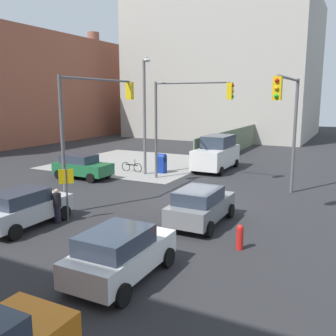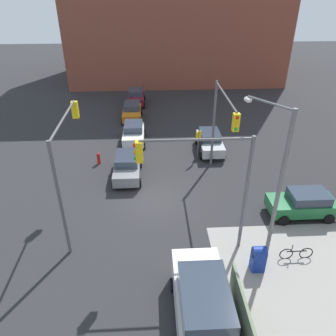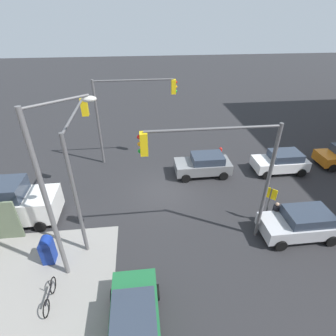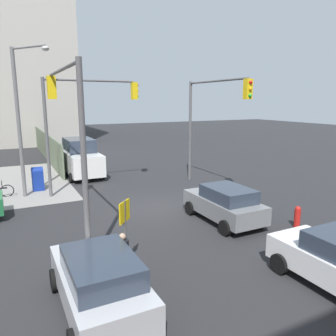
{
  "view_description": "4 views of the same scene",
  "coord_description": "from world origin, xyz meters",
  "px_view_note": "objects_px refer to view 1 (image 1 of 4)",
  "views": [
    {
      "loc": [
        -17.69,
        -7.74,
        5.47
      ],
      "look_at": [
        -1.0,
        0.78,
        1.93
      ],
      "focal_mm": 40.0,
      "sensor_mm": 36.0,
      "label": 1
    },
    {
      "loc": [
        17.51,
        -0.02,
        12.55
      ],
      "look_at": [
        0.2,
        0.91,
        2.47
      ],
      "focal_mm": 35.0,
      "sensor_mm": 36.0,
      "label": 2
    },
    {
      "loc": [
        1.42,
        14.25,
        10.61
      ],
      "look_at": [
        -0.12,
        0.66,
        2.26
      ],
      "focal_mm": 28.0,
      "sensor_mm": 36.0,
      "label": 3
    },
    {
      "loc": [
        -14.26,
        6.59,
        5.28
      ],
      "look_at": [
        -0.46,
        -0.36,
        2.1
      ],
      "focal_mm": 35.0,
      "sensor_mm": 36.0,
      "label": 4
    }
  ],
  "objects_px": {
    "street_lamp_corner": "(145,109)",
    "van_white_delivery": "(217,153)",
    "hatchback_green": "(82,166)",
    "mailbox_blue": "(161,163)",
    "traffic_signal_nw_corner": "(94,113)",
    "pedestrian_crossing": "(57,206)",
    "sedan_silver": "(24,207)",
    "bicycle_leaning_on_fence": "(132,167)",
    "traffic_signal_se_corner": "(289,114)",
    "hatchback_white": "(120,253)",
    "coupe_gray": "(201,205)",
    "traffic_signal_ne_corner": "(184,111)",
    "smokestack": "(95,83)",
    "fire_hydrant": "(240,237)"
  },
  "relations": [
    {
      "from": "traffic_signal_se_corner",
      "to": "coupe_gray",
      "type": "distance_m",
      "value": 7.01
    },
    {
      "from": "sedan_silver",
      "to": "bicycle_leaning_on_fence",
      "type": "height_order",
      "value": "sedan_silver"
    },
    {
      "from": "coupe_gray",
      "to": "hatchback_white",
      "type": "height_order",
      "value": "same"
    },
    {
      "from": "traffic_signal_nw_corner",
      "to": "coupe_gray",
      "type": "bearing_deg",
      "value": -98.28
    },
    {
      "from": "traffic_signal_nw_corner",
      "to": "van_white_delivery",
      "type": "relative_size",
      "value": 1.2
    },
    {
      "from": "van_white_delivery",
      "to": "street_lamp_corner",
      "type": "bearing_deg",
      "value": 138.48
    },
    {
      "from": "smokestack",
      "to": "sedan_silver",
      "type": "bearing_deg",
      "value": -146.18
    },
    {
      "from": "fire_hydrant",
      "to": "pedestrian_crossing",
      "type": "relative_size",
      "value": 0.61
    },
    {
      "from": "pedestrian_crossing",
      "to": "street_lamp_corner",
      "type": "bearing_deg",
      "value": -18.71
    },
    {
      "from": "traffic_signal_se_corner",
      "to": "pedestrian_crossing",
      "type": "relative_size",
      "value": 4.19
    },
    {
      "from": "traffic_signal_se_corner",
      "to": "hatchback_white",
      "type": "bearing_deg",
      "value": 165.41
    },
    {
      "from": "traffic_signal_ne_corner",
      "to": "sedan_silver",
      "type": "distance_m",
      "value": 12.13
    },
    {
      "from": "mailbox_blue",
      "to": "traffic_signal_nw_corner",
      "type": "bearing_deg",
      "value": -176.56
    },
    {
      "from": "coupe_gray",
      "to": "pedestrian_crossing",
      "type": "height_order",
      "value": "coupe_gray"
    },
    {
      "from": "traffic_signal_se_corner",
      "to": "street_lamp_corner",
      "type": "xyz_separation_m",
      "value": [
        2.69,
        10.09,
        0.04
      ]
    },
    {
      "from": "traffic_signal_nw_corner",
      "to": "hatchback_green",
      "type": "relative_size",
      "value": 1.63
    },
    {
      "from": "traffic_signal_se_corner",
      "to": "mailbox_blue",
      "type": "xyz_separation_m",
      "value": [
        3.99,
        9.5,
        -3.9
      ]
    },
    {
      "from": "sedan_silver",
      "to": "pedestrian_crossing",
      "type": "height_order",
      "value": "sedan_silver"
    },
    {
      "from": "van_white_delivery",
      "to": "pedestrian_crossing",
      "type": "distance_m",
      "value": 15.12
    },
    {
      "from": "pedestrian_crossing",
      "to": "coupe_gray",
      "type": "bearing_deg",
      "value": -92.19
    },
    {
      "from": "street_lamp_corner",
      "to": "traffic_signal_se_corner",
      "type": "bearing_deg",
      "value": -104.93
    },
    {
      "from": "traffic_signal_ne_corner",
      "to": "bicycle_leaning_on_fence",
      "type": "relative_size",
      "value": 3.71
    },
    {
      "from": "street_lamp_corner",
      "to": "hatchback_white",
      "type": "bearing_deg",
      "value": -152.4
    },
    {
      "from": "sedan_silver",
      "to": "coupe_gray",
      "type": "bearing_deg",
      "value": -60.53
    },
    {
      "from": "traffic_signal_nw_corner",
      "to": "mailbox_blue",
      "type": "height_order",
      "value": "traffic_signal_nw_corner"
    },
    {
      "from": "mailbox_blue",
      "to": "sedan_silver",
      "type": "relative_size",
      "value": 0.35
    },
    {
      "from": "traffic_signal_ne_corner",
      "to": "street_lamp_corner",
      "type": "bearing_deg",
      "value": 82.81
    },
    {
      "from": "hatchback_green",
      "to": "bicycle_leaning_on_fence",
      "type": "bearing_deg",
      "value": -26.32
    },
    {
      "from": "traffic_signal_ne_corner",
      "to": "van_white_delivery",
      "type": "bearing_deg",
      "value": -7.5
    },
    {
      "from": "hatchback_green",
      "to": "mailbox_blue",
      "type": "bearing_deg",
      "value": -43.6
    },
    {
      "from": "pedestrian_crossing",
      "to": "traffic_signal_nw_corner",
      "type": "bearing_deg",
      "value": -17.43
    },
    {
      "from": "hatchback_white",
      "to": "traffic_signal_se_corner",
      "type": "bearing_deg",
      "value": -14.59
    },
    {
      "from": "street_lamp_corner",
      "to": "coupe_gray",
      "type": "bearing_deg",
      "value": -136.83
    },
    {
      "from": "traffic_signal_ne_corner",
      "to": "bicycle_leaning_on_fence",
      "type": "height_order",
      "value": "traffic_signal_ne_corner"
    },
    {
      "from": "street_lamp_corner",
      "to": "van_white_delivery",
      "type": "distance_m",
      "value": 6.66
    },
    {
      "from": "van_white_delivery",
      "to": "mailbox_blue",
      "type": "bearing_deg",
      "value": 132.92
    },
    {
      "from": "mailbox_blue",
      "to": "hatchback_white",
      "type": "xyz_separation_m",
      "value": [
        -15.08,
        -6.62,
        0.08
      ]
    },
    {
      "from": "sedan_silver",
      "to": "hatchback_white",
      "type": "relative_size",
      "value": 1.05
    },
    {
      "from": "traffic_signal_se_corner",
      "to": "traffic_signal_ne_corner",
      "type": "height_order",
      "value": "same"
    },
    {
      "from": "mailbox_blue",
      "to": "hatchback_white",
      "type": "height_order",
      "value": "hatchback_white"
    },
    {
      "from": "traffic_signal_se_corner",
      "to": "traffic_signal_nw_corner",
      "type": "bearing_deg",
      "value": 115.66
    },
    {
      "from": "fire_hydrant",
      "to": "sedan_silver",
      "type": "relative_size",
      "value": 0.23
    },
    {
      "from": "street_lamp_corner",
      "to": "van_white_delivery",
      "type": "bearing_deg",
      "value": -41.52
    },
    {
      "from": "van_white_delivery",
      "to": "pedestrian_crossing",
      "type": "relative_size",
      "value": 3.48
    },
    {
      "from": "smokestack",
      "to": "fire_hydrant",
      "type": "distance_m",
      "value": 50.09
    },
    {
      "from": "pedestrian_crossing",
      "to": "van_white_delivery",
      "type": "bearing_deg",
      "value": -35.79
    },
    {
      "from": "smokestack",
      "to": "hatchback_white",
      "type": "distance_m",
      "value": 51.26
    },
    {
      "from": "traffic_signal_se_corner",
      "to": "fire_hydrant",
      "type": "xyz_separation_m",
      "value": [
        -7.21,
        0.3,
        -4.17
      ]
    },
    {
      "from": "coupe_gray",
      "to": "pedestrian_crossing",
      "type": "relative_size",
      "value": 2.6
    },
    {
      "from": "fire_hydrant",
      "to": "coupe_gray",
      "type": "distance_m",
      "value": 3.07
    }
  ]
}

